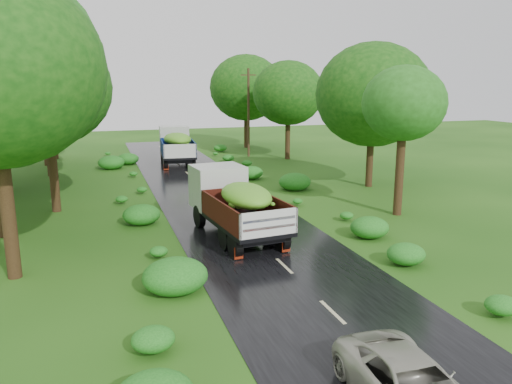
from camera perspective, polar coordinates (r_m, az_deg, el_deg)
name	(u,v)px	position (r m, az deg, el deg)	size (l,w,h in m)	color
ground	(333,313)	(15.45, 8.74, -13.46)	(120.00, 120.00, 0.00)	#1A450E
road	(275,257)	(19.67, 2.19, -7.46)	(6.50, 80.00, 0.02)	black
road_lines	(267,249)	(20.55, 1.23, -6.52)	(0.12, 69.60, 0.00)	#BFB78C
truck_near	(233,200)	(22.03, -2.59, -0.94)	(3.07, 6.95, 2.83)	black
truck_far	(176,144)	(42.03, -9.11, 5.47)	(3.04, 7.22, 2.96)	black
utility_pole	(249,112)	(45.41, -0.86, 9.15)	(1.38, 0.28, 7.87)	#382616
trees_left	(19,74)	(33.05, -25.43, 12.06)	(7.64, 32.69, 10.26)	black
trees_right	(302,93)	(40.19, 5.26, 11.19)	(5.80, 31.27, 7.83)	black
shrubs	(220,198)	(27.85, -4.16, -0.74)	(11.90, 44.00, 0.70)	#186117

